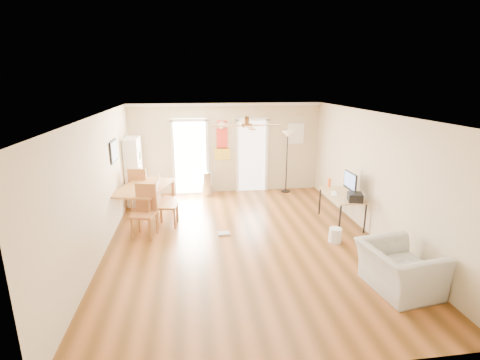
{
  "coord_description": "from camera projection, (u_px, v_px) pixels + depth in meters",
  "views": [
    {
      "loc": [
        -1.01,
        -6.7,
        3.22
      ],
      "look_at": [
        0.0,
        0.6,
        1.15
      ],
      "focal_mm": 26.67,
      "sensor_mm": 36.0,
      "label": 1
    }
  ],
  "objects": [
    {
      "name": "wall_decal",
      "position": [
        222.0,
        140.0,
        10.27
      ],
      "size": [
        0.46,
        0.03,
        1.1
      ],
      "primitive_type": "cube",
      "color": "red",
      "rests_on": "wall_back"
    },
    {
      "name": "trash_can",
      "position": [
        207.0,
        183.0,
        10.3
      ],
      "size": [
        0.36,
        0.36,
        0.68
      ],
      "primitive_type": "cylinder",
      "rotation": [
        0.0,
        0.0,
        0.15
      ],
      "color": "silver",
      "rests_on": "floor"
    },
    {
      "name": "dining_chair_right_a",
      "position": [
        168.0,
        198.0,
        8.44
      ],
      "size": [
        0.45,
        0.45,
        1.04
      ],
      "primitive_type": null,
      "rotation": [
        0.0,
        0.0,
        1.63
      ],
      "color": "#AD6238",
      "rests_on": "floor"
    },
    {
      "name": "printer",
      "position": [
        355.0,
        197.0,
        7.68
      ],
      "size": [
        0.37,
        0.41,
        0.18
      ],
      "primitive_type": "cube",
      "rotation": [
        0.0,
        0.0,
        -0.27
      ],
      "color": "black",
      "rests_on": "computer_desk"
    },
    {
      "name": "wall_back",
      "position": [
        226.0,
        148.0,
        10.38
      ],
      "size": [
        5.5,
        0.04,
        2.6
      ],
      "primitive_type": null,
      "color": "beige",
      "rests_on": "floor"
    },
    {
      "name": "framed_poster",
      "position": [
        114.0,
        151.0,
        7.91
      ],
      "size": [
        0.04,
        0.66,
        0.48
      ],
      "primitive_type": "cube",
      "color": "black",
      "rests_on": "wall_left"
    },
    {
      "name": "crown_molding",
      "position": [
        244.0,
        116.0,
        6.7
      ],
      "size": [
        5.5,
        7.0,
        0.08
      ],
      "primitive_type": null,
      "color": "white",
      "rests_on": "wall_back"
    },
    {
      "name": "imac",
      "position": [
        350.0,
        184.0,
        7.95
      ],
      "size": [
        0.16,
        0.6,
        0.55
      ],
      "primitive_type": null,
      "rotation": [
        0.0,
        0.0,
        0.14
      ],
      "color": "black",
      "rests_on": "computer_desk"
    },
    {
      "name": "wall_left",
      "position": [
        99.0,
        186.0,
        6.68
      ],
      "size": [
        0.04,
        7.0,
        2.6
      ],
      "primitive_type": null,
      "color": "beige",
      "rests_on": "floor"
    },
    {
      "name": "dining_chair_far",
      "position": [
        140.0,
        188.0,
        9.12
      ],
      "size": [
        0.49,
        0.49,
        1.1
      ],
      "primitive_type": null,
      "rotation": [
        0.0,
        0.0,
        3.04
      ],
      "color": "#9A5D31",
      "rests_on": "floor"
    },
    {
      "name": "wall_front",
      "position": [
        294.0,
        271.0,
        3.7
      ],
      "size": [
        5.5,
        0.04,
        2.6
      ],
      "primitive_type": null,
      "color": "beige",
      "rests_on": "floor"
    },
    {
      "name": "ceiling_fan",
      "position": [
        247.0,
        125.0,
        6.45
      ],
      "size": [
        1.24,
        1.24,
        0.2
      ],
      "primitive_type": null,
      "color": "#593819",
      "rests_on": "ceiling"
    },
    {
      "name": "wall_right",
      "position": [
        375.0,
        176.0,
        7.4
      ],
      "size": [
        0.04,
        7.0,
        2.6
      ],
      "primitive_type": null,
      "color": "beige",
      "rests_on": "floor"
    },
    {
      "name": "floor",
      "position": [
        244.0,
        241.0,
        7.39
      ],
      "size": [
        7.0,
        7.0,
        0.0
      ],
      "primitive_type": "plane",
      "color": "brown",
      "rests_on": "ground"
    },
    {
      "name": "floor_cloth",
      "position": [
        224.0,
        234.0,
        7.71
      ],
      "size": [
        0.26,
        0.21,
        0.04
      ],
      "primitive_type": "cube",
      "rotation": [
        0.0,
        0.0,
        0.04
      ],
      "color": "gray",
      "rests_on": "floor"
    },
    {
      "name": "armchair",
      "position": [
        399.0,
        269.0,
        5.59
      ],
      "size": [
        1.12,
        1.24,
        0.73
      ],
      "primitive_type": "imported",
      "rotation": [
        0.0,
        0.0,
        1.7
      ],
      "color": "#AEAFA9",
      "rests_on": "floor"
    },
    {
      "name": "kitchen_doorway",
      "position": [
        190.0,
        158.0,
        10.29
      ],
      "size": [
        0.9,
        0.1,
        2.1
      ],
      "primitive_type": null,
      "color": "white",
      "rests_on": "wall_back"
    },
    {
      "name": "ac_grille",
      "position": [
        295.0,
        134.0,
        10.51
      ],
      "size": [
        0.5,
        0.04,
        0.6
      ],
      "primitive_type": "cube",
      "color": "white",
      "rests_on": "wall_back"
    },
    {
      "name": "wastebasket_a",
      "position": [
        335.0,
        235.0,
        7.31
      ],
      "size": [
        0.29,
        0.29,
        0.3
      ],
      "primitive_type": "cylinder",
      "rotation": [
        0.0,
        0.0,
        -0.13
      ],
      "color": "silver",
      "rests_on": "floor"
    },
    {
      "name": "dining_table",
      "position": [
        145.0,
        203.0,
        8.4
      ],
      "size": [
        1.43,
        1.88,
        0.83
      ],
      "primitive_type": null,
      "rotation": [
        0.0,
        0.0,
        -0.29
      ],
      "color": "#A06F33",
      "rests_on": "floor"
    },
    {
      "name": "bookshelf",
      "position": [
        134.0,
        171.0,
        9.47
      ],
      "size": [
        0.57,
        0.87,
        1.78
      ],
      "primitive_type": null,
      "rotation": [
        0.0,
        0.0,
        -0.29
      ],
      "color": "silver",
      "rests_on": "floor"
    },
    {
      "name": "orange_bottle",
      "position": [
        329.0,
        183.0,
        8.7
      ],
      "size": [
        0.08,
        0.08,
        0.21
      ],
      "primitive_type": "cylinder",
      "rotation": [
        0.0,
        0.0,
        0.13
      ],
      "color": "#FF6016",
      "rests_on": "computer_desk"
    },
    {
      "name": "computer_desk",
      "position": [
        341.0,
        209.0,
        8.25
      ],
      "size": [
        0.65,
        1.31,
        0.7
      ],
      "primitive_type": null,
      "color": "tan",
      "rests_on": "floor"
    },
    {
      "name": "dining_chair_right_b",
      "position": [
        167.0,
        203.0,
        8.05
      ],
      "size": [
        0.49,
        0.49,
        1.06
      ],
      "primitive_type": null,
      "rotation": [
        0.0,
        0.0,
        1.43
      ],
      "color": "#A87636",
      "rests_on": "floor"
    },
    {
      "name": "bathroom_doorway",
      "position": [
        252.0,
        156.0,
        10.53
      ],
      "size": [
        0.8,
        0.1,
        2.1
      ],
      "primitive_type": null,
      "color": "white",
      "rests_on": "wall_back"
    },
    {
      "name": "torchiere_lamp",
      "position": [
        287.0,
        162.0,
        10.43
      ],
      "size": [
        0.41,
        0.41,
        1.82
      ],
      "primitive_type": null,
      "rotation": [
        0.0,
        0.0,
        0.21
      ],
      "color": "black",
      "rests_on": "floor"
    },
    {
      "name": "ceiling",
      "position": [
        244.0,
        114.0,
        6.69
      ],
      "size": [
        5.5,
        7.0,
        0.0
      ],
      "primitive_type": null,
      "color": "silver",
      "rests_on": "floor"
    },
    {
      "name": "keyboard",
      "position": [
        334.0,
        193.0,
        8.19
      ],
      "size": [
        0.23,
        0.38,
        0.01
      ],
      "primitive_type": "cube",
      "rotation": [
        0.0,
        0.0,
        -0.33
      ],
      "color": "white",
      "rests_on": "computer_desk"
    },
    {
      "name": "dining_chair_near",
      "position": [
        144.0,
        212.0,
        7.46
      ],
      "size": [
        0.55,
        0.55,
        1.11
      ],
      "primitive_type": null,
      "rotation": [
        0.0,
        0.0,
        -0.24
      ],
      "color": "#AB6537",
      "rests_on": "floor"
    }
  ]
}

